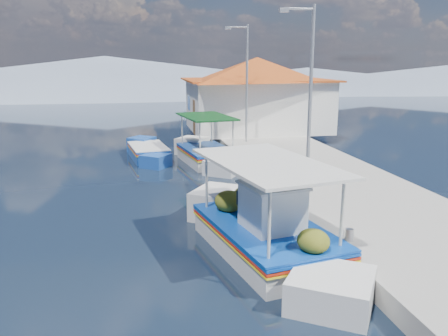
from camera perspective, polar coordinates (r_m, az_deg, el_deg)
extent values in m
plane|color=black|center=(13.75, -5.31, -7.28)|extent=(160.00, 160.00, 0.00)
cube|color=gray|center=(20.62, 9.49, 0.29)|extent=(5.00, 44.00, 0.50)
cylinder|color=#A5A8AD|center=(11.77, 15.08, -7.90)|extent=(0.20, 0.20, 0.30)
cylinder|color=#A5A8AD|center=(16.18, 7.43, -1.76)|extent=(0.20, 0.20, 0.30)
cylinder|color=#A5A8AD|center=(21.81, 2.53, 2.24)|extent=(0.20, 0.20, 0.30)
cylinder|color=#A5A8AD|center=(27.60, -0.35, 4.57)|extent=(0.20, 0.20, 0.30)
cube|color=white|center=(11.99, 5.08, -9.28)|extent=(3.07, 4.77, 0.97)
cube|color=white|center=(14.69, 4.21, -4.48)|extent=(2.23, 2.23, 1.07)
cube|color=white|center=(9.44, 6.45, -15.86)|extent=(2.17, 2.17, 0.92)
cube|color=#0C3F9C|center=(11.82, 5.13, -7.27)|extent=(3.16, 4.91, 0.06)
cube|color=red|center=(11.85, 5.12, -7.64)|extent=(3.16, 4.91, 0.05)
cube|color=yellow|center=(11.88, 5.11, -7.96)|extent=(3.16, 4.91, 0.04)
cube|color=#0C3F9C|center=(11.80, 5.13, -6.95)|extent=(3.17, 4.87, 0.05)
cube|color=brown|center=(11.81, 5.13, -7.09)|extent=(2.87, 4.65, 0.05)
cube|color=white|center=(11.34, 5.31, -4.97)|extent=(1.47, 1.54, 1.12)
cube|color=silver|center=(11.17, 5.37, -2.15)|extent=(1.60, 1.66, 0.06)
cylinder|color=beige|center=(13.30, 0.74, -1.03)|extent=(0.07, 0.07, 1.63)
cylinder|color=beige|center=(13.43, 8.40, -1.04)|extent=(0.07, 0.07, 1.63)
cylinder|color=beige|center=(9.75, 0.80, -6.40)|extent=(0.07, 0.07, 1.63)
cylinder|color=beige|center=(9.92, 11.26, -6.31)|extent=(0.07, 0.07, 1.63)
cube|color=silver|center=(11.35, 5.30, 0.64)|extent=(3.17, 4.79, 0.07)
ellipsoid|color=#3C4512|center=(13.04, 2.88, -3.73)|extent=(0.77, 0.85, 0.58)
ellipsoid|color=#3C4512|center=(13.59, 5.80, -3.29)|extent=(0.65, 0.72, 0.49)
ellipsoid|color=#3C4512|center=(10.04, 7.16, -9.31)|extent=(0.69, 0.76, 0.52)
sphere|color=#FF4008|center=(12.27, 9.72, -2.70)|extent=(0.41, 0.41, 0.41)
cube|color=white|center=(22.00, -2.15, 1.17)|extent=(2.45, 3.81, 0.91)
cube|color=white|center=(24.32, -2.12, 2.60)|extent=(1.92, 1.92, 1.00)
cube|color=white|center=(19.75, -2.20, -0.23)|extent=(1.87, 1.87, 0.86)
cube|color=#0C3F9C|center=(21.92, -2.16, 2.24)|extent=(2.52, 3.92, 0.06)
cube|color=red|center=(21.93, -2.16, 2.04)|extent=(2.52, 3.92, 0.05)
cube|color=yellow|center=(21.95, -2.16, 1.87)|extent=(2.52, 3.92, 0.04)
cube|color=#1A49A0|center=(21.91, -2.17, 2.41)|extent=(2.54, 3.89, 0.05)
cube|color=brown|center=(21.91, -2.17, 2.34)|extent=(2.29, 3.71, 0.05)
cylinder|color=beige|center=(23.27, -4.04, 4.86)|extent=(0.07, 0.07, 1.53)
cylinder|color=beige|center=(23.26, -0.27, 4.89)|extent=(0.07, 0.07, 1.53)
cylinder|color=beige|center=(20.33, -4.37, 3.64)|extent=(0.07, 0.07, 1.53)
cylinder|color=beige|center=(20.32, -0.05, 3.67)|extent=(0.07, 0.07, 1.53)
cube|color=#0B3A15|center=(21.68, -2.20, 6.31)|extent=(2.54, 3.82, 0.07)
cube|color=#1A49A0|center=(23.23, -9.23, 1.60)|extent=(1.97, 3.16, 0.83)
cube|color=#1A49A0|center=(25.16, -8.76, 2.75)|extent=(1.58, 1.58, 0.92)
cube|color=#1A49A0|center=(21.36, -9.77, 0.56)|extent=(1.54, 1.54, 0.78)
cube|color=#0C3F9C|center=(23.16, -9.26, 2.53)|extent=(2.02, 3.26, 0.05)
cube|color=red|center=(23.17, -9.26, 2.36)|extent=(2.02, 3.26, 0.04)
cube|color=yellow|center=(23.18, -9.25, 2.22)|extent=(2.02, 3.26, 0.03)
cube|color=white|center=(23.15, -9.27, 2.68)|extent=(2.04, 3.23, 0.04)
cube|color=brown|center=(23.15, -9.27, 2.62)|extent=(1.83, 3.09, 0.04)
cube|color=white|center=(28.93, 4.00, 7.63)|extent=(8.00, 6.00, 3.00)
cube|color=#B14018|center=(28.82, 4.05, 10.70)|extent=(8.64, 6.48, 0.10)
pyramid|color=#B14018|center=(28.80, 4.07, 11.99)|extent=(10.49, 10.49, 1.40)
cube|color=brown|center=(27.24, -3.64, 6.23)|extent=(0.06, 1.00, 2.00)
cube|color=#0C3F9C|center=(29.65, -4.28, 7.95)|extent=(0.06, 1.20, 0.90)
cylinder|color=#A5A8AD|center=(15.97, 10.50, 8.33)|extent=(0.12, 0.12, 6.00)
cylinder|color=#A5A8AD|center=(15.82, 9.17, 18.68)|extent=(1.00, 0.08, 0.08)
cube|color=#A5A8AD|center=(15.65, 7.34, 18.61)|extent=(0.30, 0.14, 0.14)
cylinder|color=#A5A8AD|center=(24.55, 2.81, 10.17)|extent=(0.12, 0.12, 6.00)
cylinder|color=#A5A8AD|center=(24.46, 1.69, 16.84)|extent=(1.00, 0.08, 0.08)
cube|color=#A5A8AD|center=(24.35, 0.49, 16.75)|extent=(0.30, 0.14, 0.14)
cone|color=gray|center=(68.98, -14.29, 10.86)|extent=(96.00, 96.00, 5.50)
cone|color=gray|center=(73.71, 10.13, 10.53)|extent=(76.80, 76.80, 3.80)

